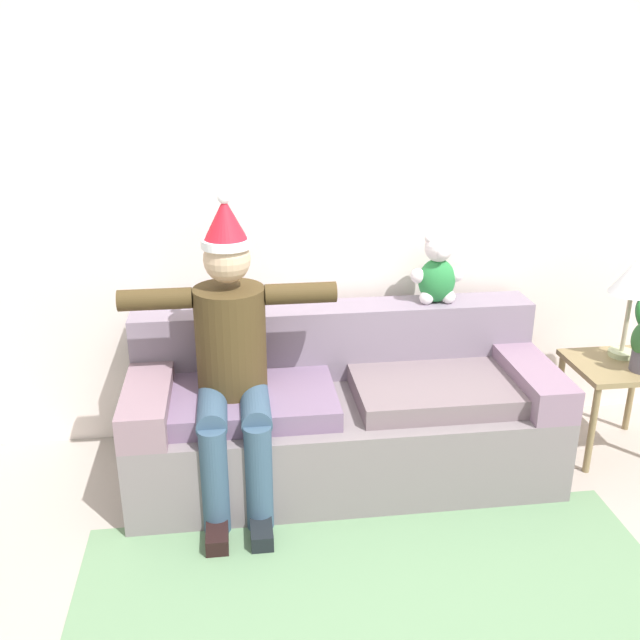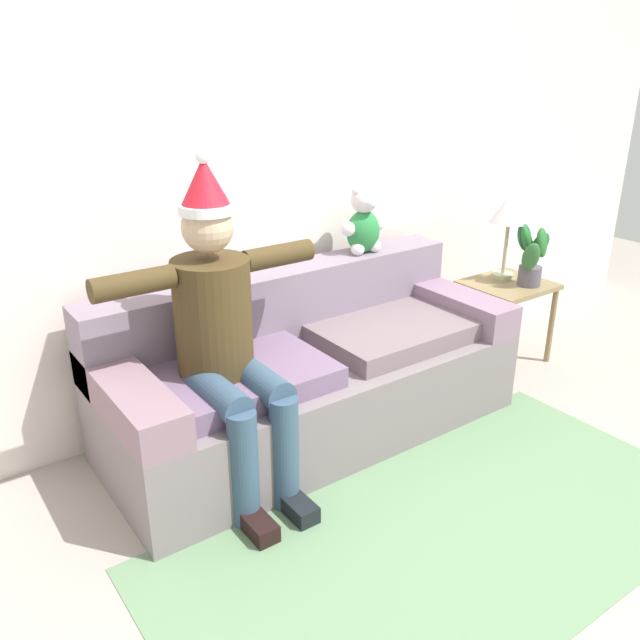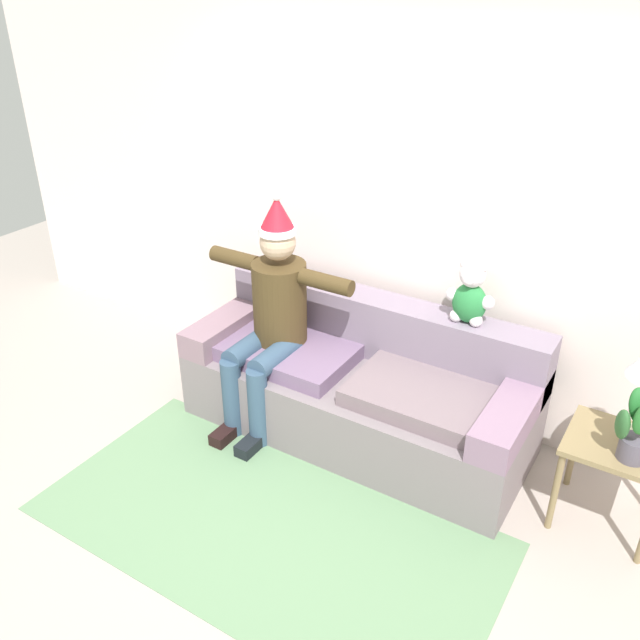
{
  "view_description": "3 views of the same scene",
  "coord_description": "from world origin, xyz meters",
  "px_view_note": "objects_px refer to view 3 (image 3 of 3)",
  "views": [
    {
      "loc": [
        -0.53,
        -2.18,
        2.09
      ],
      "look_at": [
        -0.12,
        0.96,
        0.88
      ],
      "focal_mm": 39.41,
      "sensor_mm": 36.0,
      "label": 1
    },
    {
      "loc": [
        -1.71,
        -1.45,
        1.85
      ],
      "look_at": [
        -0.06,
        0.85,
        0.7
      ],
      "focal_mm": 36.5,
      "sensor_mm": 36.0,
      "label": 2
    },
    {
      "loc": [
        1.64,
        -2.07,
        2.68
      ],
      "look_at": [
        -0.23,
        0.93,
        0.77
      ],
      "focal_mm": 37.57,
      "sensor_mm": 36.0,
      "label": 3
    }
  ],
  "objects_px": {
    "side_table": "(616,456)",
    "potted_plant": "(639,425)",
    "couch": "(360,385)",
    "person_seated": "(271,312)",
    "teddy_bear": "(470,295)"
  },
  "relations": [
    {
      "from": "side_table",
      "to": "potted_plant",
      "type": "height_order",
      "value": "potted_plant"
    },
    {
      "from": "couch",
      "to": "side_table",
      "type": "distance_m",
      "value": 1.51
    },
    {
      "from": "couch",
      "to": "person_seated",
      "type": "bearing_deg",
      "value": -163.64
    },
    {
      "from": "couch",
      "to": "person_seated",
      "type": "xyz_separation_m",
      "value": [
        -0.55,
        -0.16,
        0.43
      ]
    },
    {
      "from": "couch",
      "to": "side_table",
      "type": "height_order",
      "value": "couch"
    },
    {
      "from": "couch",
      "to": "teddy_bear",
      "type": "height_order",
      "value": "teddy_bear"
    },
    {
      "from": "side_table",
      "to": "couch",
      "type": "bearing_deg",
      "value": 178.88
    },
    {
      "from": "person_seated",
      "to": "potted_plant",
      "type": "bearing_deg",
      "value": 0.92
    },
    {
      "from": "side_table",
      "to": "potted_plant",
      "type": "distance_m",
      "value": 0.31
    },
    {
      "from": "teddy_bear",
      "to": "couch",
      "type": "bearing_deg",
      "value": -155.17
    },
    {
      "from": "potted_plant",
      "to": "person_seated",
      "type": "bearing_deg",
      "value": -179.08
    },
    {
      "from": "person_seated",
      "to": "couch",
      "type": "bearing_deg",
      "value": 16.36
    },
    {
      "from": "person_seated",
      "to": "teddy_bear",
      "type": "xyz_separation_m",
      "value": [
        1.11,
        0.42,
        0.23
      ]
    },
    {
      "from": "teddy_bear",
      "to": "potted_plant",
      "type": "height_order",
      "value": "teddy_bear"
    },
    {
      "from": "teddy_bear",
      "to": "potted_plant",
      "type": "bearing_deg",
      "value": -20.68
    }
  ]
}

